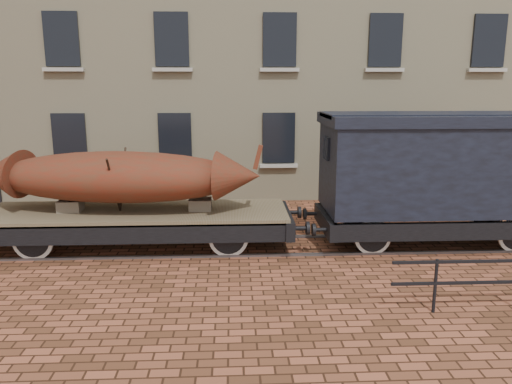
{
  "coord_description": "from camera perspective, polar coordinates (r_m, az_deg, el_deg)",
  "views": [
    {
      "loc": [
        -0.58,
        -11.93,
        4.03
      ],
      "look_at": [
        0.01,
        0.5,
        1.3
      ],
      "focal_mm": 35.0,
      "sensor_mm": 36.0,
      "label": 1
    }
  ],
  "objects": [
    {
      "name": "ground",
      "position": [
        12.61,
        0.04,
        -6.27
      ],
      "size": [
        90.0,
        90.0,
        0.0
      ],
      "primitive_type": "plane",
      "color": "#522E1B"
    },
    {
      "name": "warehouse_cream",
      "position": [
        22.41,
        6.89,
        19.91
      ],
      "size": [
        40.0,
        10.19,
        14.0
      ],
      "color": "beige",
      "rests_on": "ground"
    },
    {
      "name": "rail_track",
      "position": [
        12.6,
        0.04,
        -6.14
      ],
      "size": [
        30.0,
        1.52,
        0.06
      ],
      "color": "#59595E",
      "rests_on": "ground"
    },
    {
      "name": "flatcar_wagon",
      "position": [
        12.59,
        -13.5,
        -2.93
      ],
      "size": [
        8.32,
        2.26,
        1.26
      ],
      "color": "brown",
      "rests_on": "ground"
    },
    {
      "name": "iron_boat",
      "position": [
        12.44,
        -15.47,
        1.72
      ],
      "size": [
        6.96,
        2.48,
        1.65
      ],
      "color": "maroon",
      "rests_on": "flatcar_wagon"
    },
    {
      "name": "goods_van",
      "position": [
        13.11,
        20.1,
        3.08
      ],
      "size": [
        6.43,
        2.34,
        3.32
      ],
      "color": "black",
      "rests_on": "ground"
    }
  ]
}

